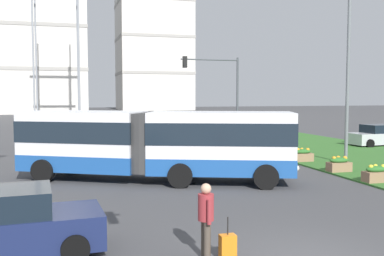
# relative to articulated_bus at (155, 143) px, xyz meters

# --- Properties ---
(articulated_bus) EXTENTS (11.73, 7.09, 3.00)m
(articulated_bus) POSITION_rel_articulated_bus_xyz_m (0.00, 0.00, 0.00)
(articulated_bus) COLOR white
(articulated_bus) RESTS_ON ground
(car_navy_sedan) EXTENTS (4.50, 2.25, 1.58)m
(car_navy_sedan) POSITION_rel_articulated_bus_xyz_m (-5.12, -8.06, -0.90)
(car_navy_sedan) COLOR #19234C
(car_navy_sedan) RESTS_ON ground
(car_grey_wagon) EXTENTS (4.60, 2.50, 1.58)m
(car_grey_wagon) POSITION_rel_articulated_bus_xyz_m (-4.62, 15.63, -0.90)
(car_grey_wagon) COLOR slate
(car_grey_wagon) RESTS_ON ground
(car_silver_hatch) EXTENTS (4.49, 2.22, 1.58)m
(car_silver_hatch) POSITION_rel_articulated_bus_xyz_m (18.24, 8.58, -0.90)
(car_silver_hatch) COLOR #B7BABF
(car_silver_hatch) RESTS_ON ground
(pedestrian_crossing) EXTENTS (0.36, 0.58, 1.74)m
(pedestrian_crossing) POSITION_rel_articulated_bus_xyz_m (-0.69, -9.43, -0.65)
(pedestrian_crossing) COLOR #4C4238
(pedestrian_crossing) RESTS_ON ground
(rolling_suitcase) EXTENTS (0.36, 0.24, 0.97)m
(rolling_suitcase) POSITION_rel_articulated_bus_xyz_m (-0.24, -9.63, -1.34)
(rolling_suitcase) COLOR orange
(rolling_suitcase) RESTS_ON ground
(flower_planter_2) EXTENTS (1.10, 0.56, 0.74)m
(flower_planter_2) POSITION_rel_articulated_bus_xyz_m (8.80, -3.16, -1.23)
(flower_planter_2) COLOR #937051
(flower_planter_2) RESTS_ON grass_median
(flower_planter_3) EXTENTS (1.10, 0.56, 0.74)m
(flower_planter_3) POSITION_rel_articulated_bus_xyz_m (8.80, -0.49, -1.23)
(flower_planter_3) COLOR #937051
(flower_planter_3) RESTS_ON grass_median
(flower_planter_4) EXTENTS (1.10, 0.56, 0.74)m
(flower_planter_4) POSITION_rel_articulated_bus_xyz_m (8.80, 2.92, -1.23)
(flower_planter_4) COLOR #937051
(flower_planter_4) RESTS_ON grass_median
(flower_planter_5) EXTENTS (1.10, 0.56, 0.74)m
(flower_planter_5) POSITION_rel_articulated_bus_xyz_m (8.80, 6.55, -1.23)
(flower_planter_5) COLOR #937051
(flower_planter_5) RESTS_ON grass_median
(traffic_light_far_right) EXTENTS (4.36, 0.28, 6.45)m
(traffic_light_far_right) POSITION_rel_articulated_bus_xyz_m (7.02, 11.68, 2.78)
(traffic_light_far_right) COLOR #474C51
(traffic_light_far_right) RESTS_ON ground
(streetlight_median) EXTENTS (0.70, 0.28, 9.37)m
(streetlight_median) POSITION_rel_articulated_bus_xyz_m (10.70, 1.70, 3.48)
(streetlight_median) COLOR slate
(streetlight_median) RESTS_ON ground
(apartment_tower_centre) EXTENTS (18.11, 16.11, 53.14)m
(apartment_tower_centre) POSITION_rel_articulated_bus_xyz_m (18.05, 94.80, 24.94)
(apartment_tower_centre) COLOR silver
(apartment_tower_centre) RESTS_ON ground
(transmission_pylon) EXTENTS (9.00, 6.24, 28.93)m
(transmission_pylon) POSITION_rel_articulated_bus_xyz_m (-4.91, 48.40, 14.22)
(transmission_pylon) COLOR gray
(transmission_pylon) RESTS_ON ground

